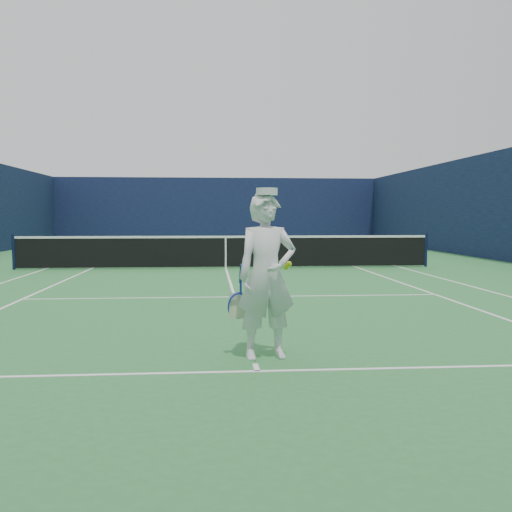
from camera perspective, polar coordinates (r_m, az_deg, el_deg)
The scene contains 5 objects.
ground at distance 17.75m, azimuth -3.04°, elevation -1.21°, with size 80.00×80.00×0.00m, color #2C7337.
court_markings at distance 17.75m, azimuth -3.04°, elevation -1.20°, with size 11.03×23.83×0.01m.
windscreen_fence at distance 17.68m, azimuth -3.07°, elevation 5.26°, with size 20.12×36.12×4.00m.
tennis_net at distance 17.71m, azimuth -3.05°, elevation 0.58°, with size 12.88×0.09×1.07m.
tennis_player at distance 6.42m, azimuth 1.07°, elevation -1.99°, with size 0.84×0.57×1.92m.
Camera 1 is at (-0.48, -17.67, 1.61)m, focal length 40.00 mm.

